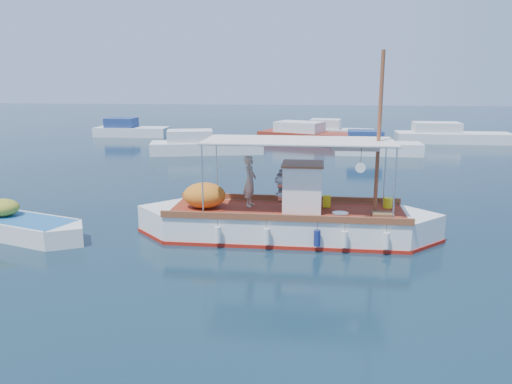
# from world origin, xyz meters

# --- Properties ---
(ground) EXTENTS (160.00, 160.00, 0.00)m
(ground) POSITION_xyz_m (0.00, 0.00, 0.00)
(ground) COLOR black
(ground) RESTS_ON ground
(fishing_caique) EXTENTS (9.94, 2.84, 6.06)m
(fishing_caique) POSITION_xyz_m (0.53, -0.63, 0.53)
(fishing_caique) COLOR white
(fishing_caique) RESTS_ON ground
(dinghy) EXTENTS (5.23, 2.71, 1.34)m
(dinghy) POSITION_xyz_m (-8.15, -1.51, 0.28)
(dinghy) COLOR white
(dinghy) RESTS_ON ground
(bg_boat_nw) EXTENTS (7.89, 4.10, 1.80)m
(bg_boat_nw) POSITION_xyz_m (-6.03, 17.09, 0.49)
(bg_boat_nw) COLOR silver
(bg_boat_nw) RESTS_ON ground
(bg_boat_n) EXTENTS (9.40, 5.98, 1.80)m
(bg_boat_n) POSITION_xyz_m (1.30, 23.97, 0.49)
(bg_boat_n) COLOR maroon
(bg_boat_n) RESTS_ON ground
(bg_boat_ne) EXTENTS (5.77, 2.36, 1.80)m
(bg_boat_ne) POSITION_xyz_m (5.60, 17.99, 0.49)
(bg_boat_ne) COLOR silver
(bg_boat_ne) RESTS_ON ground
(bg_boat_e) EXTENTS (8.88, 2.76, 1.80)m
(bg_boat_e) POSITION_xyz_m (12.22, 24.99, 0.49)
(bg_boat_e) COLOR silver
(bg_boat_e) RESTS_ON ground
(bg_boat_far_w) EXTENTS (6.33, 2.36, 1.80)m
(bg_boat_far_w) POSITION_xyz_m (-14.67, 26.39, 0.49)
(bg_boat_far_w) COLOR silver
(bg_boat_far_w) RESTS_ON ground
(bg_boat_far_n) EXTENTS (6.45, 3.12, 1.80)m
(bg_boat_far_n) POSITION_xyz_m (3.20, 27.07, 0.49)
(bg_boat_far_n) COLOR silver
(bg_boat_far_n) RESTS_ON ground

